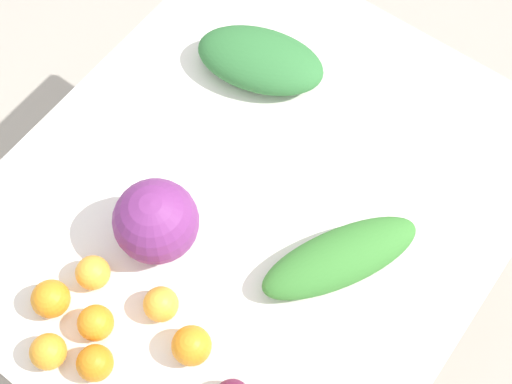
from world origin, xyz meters
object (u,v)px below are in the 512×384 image
(orange_2, at_px, (51,299))
(orange_4, at_px, (96,323))
(orange_6, at_px, (191,346))
(cabbage_purple, at_px, (156,221))
(orange_1, at_px, (161,304))
(greens_bunch_scallion, at_px, (260,60))
(greens_bunch_chard, at_px, (340,258))
(orange_3, at_px, (93,273))
(orange_5, at_px, (48,352))
(orange_0, at_px, (95,363))

(orange_2, relative_size, orange_4, 1.08)
(orange_6, bearing_deg, cabbage_purple, -125.69)
(orange_1, bearing_deg, greens_bunch_scallion, -162.20)
(orange_6, bearing_deg, greens_bunch_chard, 157.87)
(orange_3, bearing_deg, orange_5, 13.01)
(orange_1, height_order, orange_3, same)
(greens_bunch_chard, bearing_deg, orange_2, -44.99)
(cabbage_purple, distance_m, orange_5, 0.31)
(orange_4, xyz_separation_m, orange_5, (0.09, -0.03, -0.00))
(greens_bunch_chard, distance_m, orange_5, 0.57)
(orange_1, distance_m, orange_5, 0.22)
(orange_5, bearing_deg, greens_bunch_chard, 145.00)
(orange_3, xyz_separation_m, orange_4, (0.07, 0.07, 0.00))
(cabbage_purple, relative_size, orange_6, 2.22)
(orange_0, xyz_separation_m, orange_1, (-0.16, 0.03, -0.00))
(greens_bunch_chard, relative_size, orange_0, 4.83)
(orange_0, relative_size, orange_1, 1.01)
(cabbage_purple, bearing_deg, orange_4, 6.36)
(orange_1, distance_m, orange_2, 0.21)
(cabbage_purple, bearing_deg, orange_1, 41.27)
(cabbage_purple, height_order, orange_0, cabbage_purple)
(greens_bunch_scallion, xyz_separation_m, orange_5, (0.75, 0.07, -0.01))
(cabbage_purple, height_order, greens_bunch_scallion, cabbage_purple)
(orange_5, xyz_separation_m, orange_6, (-0.16, 0.20, 0.00))
(greens_bunch_chard, xyz_separation_m, orange_4, (0.38, -0.29, -0.00))
(orange_4, relative_size, orange_5, 1.01)
(greens_bunch_chard, height_order, orange_0, greens_bunch_chard)
(greens_bunch_chard, distance_m, orange_6, 0.33)
(greens_bunch_scallion, height_order, greens_bunch_chard, greens_bunch_scallion)
(greens_bunch_chard, relative_size, orange_3, 4.90)
(orange_5, bearing_deg, orange_4, 159.89)
(cabbage_purple, xyz_separation_m, orange_2, (0.23, -0.07, -0.05))
(orange_0, bearing_deg, orange_6, 136.61)
(orange_5, bearing_deg, orange_3, -166.99)
(orange_4, bearing_deg, orange_3, -134.76)
(orange_4, bearing_deg, orange_5, -20.11)
(orange_4, distance_m, orange_5, 0.10)
(cabbage_purple, distance_m, orange_4, 0.22)
(cabbage_purple, bearing_deg, orange_0, 15.20)
(greens_bunch_chard, relative_size, orange_2, 4.47)
(orange_0, distance_m, orange_1, 0.16)
(orange_1, relative_size, orange_2, 0.92)
(greens_bunch_chard, xyz_separation_m, orange_2, (0.39, -0.39, -0.00))
(orange_5, bearing_deg, orange_2, -139.32)
(cabbage_purple, bearing_deg, greens_bunch_chard, 117.40)
(greens_bunch_scallion, relative_size, orange_0, 4.23)
(orange_0, relative_size, orange_6, 0.91)
(orange_3, height_order, orange_5, same)
(orange_3, xyz_separation_m, orange_6, (-0.00, 0.24, 0.00))
(orange_2, bearing_deg, orange_4, 99.26)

